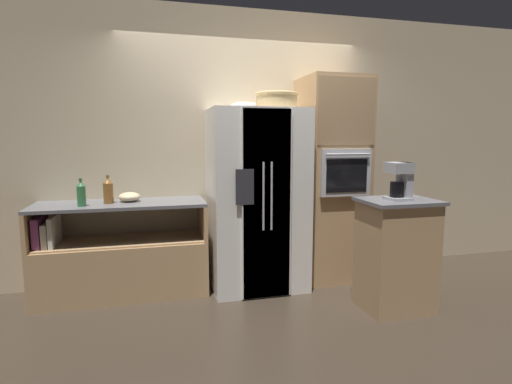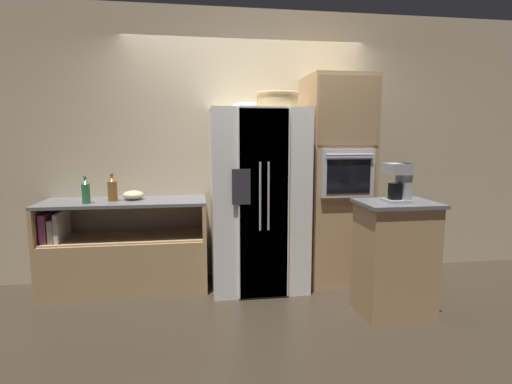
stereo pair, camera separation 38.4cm
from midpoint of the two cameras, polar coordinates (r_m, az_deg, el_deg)
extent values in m
plane|color=#382D23|center=(4.09, 2.31, -13.60)|extent=(20.00, 20.00, 0.00)
cube|color=beige|center=(4.28, 1.19, 6.56)|extent=(12.00, 0.06, 2.80)
cube|color=tan|center=(4.13, -15.39, -9.88)|extent=(1.55, 0.57, 0.52)
cube|color=tan|center=(4.05, -15.53, -6.27)|extent=(1.49, 0.53, 0.02)
cube|color=tan|center=(4.18, -26.00, -4.08)|extent=(0.04, 0.57, 0.34)
cube|color=tan|center=(4.00, -4.74, -3.83)|extent=(0.04, 0.57, 0.34)
cube|color=slate|center=(3.99, -15.71, -1.42)|extent=(1.55, 0.57, 0.03)
cube|color=#934784|center=(4.14, -25.19, -4.47)|extent=(0.06, 0.36, 0.26)
cube|color=silver|center=(4.13, -24.32, -4.83)|extent=(0.05, 0.35, 0.21)
cube|color=silver|center=(4.10, -23.59, -4.43)|extent=(0.04, 0.40, 0.27)
cube|color=white|center=(3.96, 3.00, -1.08)|extent=(0.92, 0.72, 1.76)
cube|color=white|center=(3.60, 4.10, -1.99)|extent=(0.45, 0.02, 1.73)
cube|color=white|center=(3.60, 4.29, -1.98)|extent=(0.45, 0.02, 1.73)
cylinder|color=#B2B2B7|center=(3.55, 3.70, -0.67)|extent=(0.02, 0.02, 0.62)
cylinder|color=#B2B2B7|center=(3.57, 4.89, -0.64)|extent=(0.02, 0.02, 0.62)
cube|color=#2D2D33|center=(3.52, 0.99, 0.72)|extent=(0.17, 0.01, 0.32)
cube|color=tan|center=(4.23, 13.91, 1.57)|extent=(0.64, 0.62, 2.10)
cube|color=silver|center=(3.92, 15.78, 2.55)|extent=(0.52, 0.04, 0.46)
cube|color=black|center=(3.91, 15.88, 2.12)|extent=(0.43, 0.01, 0.32)
cylinder|color=#B2B2B7|center=(3.88, 16.10, 5.14)|extent=(0.46, 0.02, 0.02)
cube|color=#A68259|center=(3.93, 16.01, 11.14)|extent=(0.60, 0.01, 0.64)
cube|color=tan|center=(3.64, 22.11, -9.10)|extent=(0.57, 0.46, 0.94)
cube|color=slate|center=(3.53, 22.51, -1.54)|extent=(0.62, 0.50, 0.03)
cylinder|color=tan|center=(3.90, 5.97, 12.76)|extent=(0.39, 0.39, 0.14)
torus|color=tan|center=(3.90, 5.98, 13.75)|extent=(0.42, 0.42, 0.03)
ellipsoid|color=white|center=(3.95, 1.40, 12.24)|extent=(0.27, 0.27, 0.07)
cylinder|color=brown|center=(3.98, -17.26, 0.09)|extent=(0.09, 0.09, 0.19)
cone|color=brown|center=(3.96, -17.33, 1.78)|extent=(0.09, 0.09, 0.05)
cylinder|color=brown|center=(3.96, -17.35, 2.31)|extent=(0.03, 0.03, 0.02)
cylinder|color=#33723F|center=(3.91, -20.60, -0.25)|extent=(0.07, 0.07, 0.18)
cone|color=#33723F|center=(3.90, -20.67, 1.35)|extent=(0.07, 0.07, 0.04)
cylinder|color=#33723F|center=(3.89, -20.70, 1.86)|extent=(0.03, 0.03, 0.03)
ellipsoid|color=beige|center=(4.02, -14.56, -0.44)|extent=(0.20, 0.20, 0.09)
cube|color=#B2B2B7|center=(3.50, 22.37, -1.17)|extent=(0.18, 0.19, 0.02)
cylinder|color=black|center=(3.48, 22.25, 0.10)|extent=(0.11, 0.11, 0.13)
cube|color=#B2B2B7|center=(3.51, 23.32, 1.21)|extent=(0.06, 0.16, 0.32)
cube|color=#B2B2B7|center=(3.47, 22.60, 3.07)|extent=(0.18, 0.19, 0.09)
camera|label=1|loc=(0.19, -87.14, 0.39)|focal=28.00mm
camera|label=2|loc=(0.19, 92.86, -0.39)|focal=28.00mm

